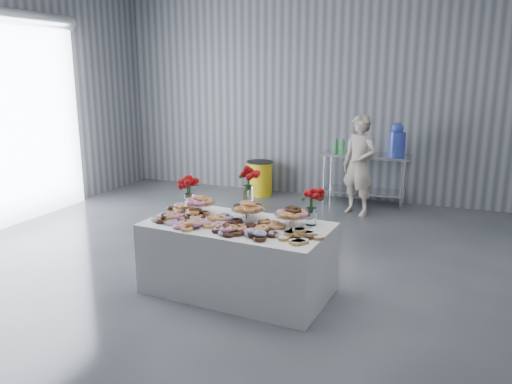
{
  "coord_description": "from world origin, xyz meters",
  "views": [
    {
      "loc": [
        2.24,
        -4.43,
        2.3
      ],
      "look_at": [
        0.2,
        0.61,
        0.97
      ],
      "focal_mm": 35.0,
      "sensor_mm": 36.0,
      "label": 1
    }
  ],
  "objects_px": {
    "water_jug": "(397,141)",
    "prep_table": "(365,170)",
    "display_table": "(238,258)",
    "trash_barrel": "(260,178)",
    "person": "(359,165)"
  },
  "relations": [
    {
      "from": "prep_table",
      "to": "person",
      "type": "height_order",
      "value": "person"
    },
    {
      "from": "display_table",
      "to": "water_jug",
      "type": "distance_m",
      "value": 4.25
    },
    {
      "from": "display_table",
      "to": "water_jug",
      "type": "relative_size",
      "value": 3.43
    },
    {
      "from": "display_table",
      "to": "trash_barrel",
      "type": "relative_size",
      "value": 2.96
    },
    {
      "from": "prep_table",
      "to": "water_jug",
      "type": "xyz_separation_m",
      "value": [
        0.5,
        -0.0,
        0.53
      ]
    },
    {
      "from": "display_table",
      "to": "person",
      "type": "distance_m",
      "value": 3.51
    },
    {
      "from": "water_jug",
      "to": "prep_table",
      "type": "bearing_deg",
      "value": 180.0
    },
    {
      "from": "water_jug",
      "to": "trash_barrel",
      "type": "bearing_deg",
      "value": 180.0
    },
    {
      "from": "display_table",
      "to": "trash_barrel",
      "type": "height_order",
      "value": "display_table"
    },
    {
      "from": "water_jug",
      "to": "trash_barrel",
      "type": "relative_size",
      "value": 0.86
    },
    {
      "from": "trash_barrel",
      "to": "prep_table",
      "type": "bearing_deg",
      "value": 0.0
    },
    {
      "from": "display_table",
      "to": "person",
      "type": "height_order",
      "value": "person"
    },
    {
      "from": "water_jug",
      "to": "trash_barrel",
      "type": "distance_m",
      "value": 2.59
    },
    {
      "from": "display_table",
      "to": "trash_barrel",
      "type": "distance_m",
      "value": 4.25
    },
    {
      "from": "prep_table",
      "to": "water_jug",
      "type": "height_order",
      "value": "water_jug"
    }
  ]
}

